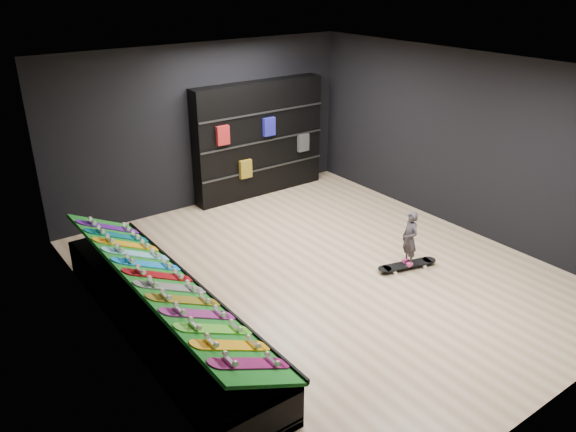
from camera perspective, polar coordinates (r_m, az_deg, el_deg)
floor at (r=8.44m, az=3.56°, el=-5.84°), size 6.00×7.00×0.01m
ceiling at (r=7.42m, az=4.16°, el=14.68°), size 6.00×7.00×0.01m
wall_back at (r=10.60m, az=-8.50°, el=9.01°), size 6.00×0.02×3.00m
wall_front at (r=5.84m, az=26.51°, el=-6.27°), size 6.00×0.02×3.00m
wall_left at (r=6.44m, az=-17.15°, el=-1.87°), size 0.02×7.00×3.00m
wall_right at (r=9.92m, az=17.39°, el=7.14°), size 0.02×7.00×3.00m
display_rack at (r=7.18m, az=-12.54°, el=-9.97°), size 0.90×4.50×0.50m
turf_ramp at (r=6.95m, az=-12.50°, el=-6.69°), size 0.92×4.50×0.46m
back_shelving at (r=11.08m, az=-2.96°, el=7.82°), size 2.78×0.32×2.23m
floor_skateboard at (r=8.71m, az=12.00°, el=-5.04°), size 1.00×0.47×0.09m
child at (r=8.57m, az=12.17°, el=-3.26°), size 0.18×0.22×0.51m
display_board_0 at (r=5.53m, az=-3.87°, el=-14.72°), size 0.93×0.22×0.50m
display_board_1 at (r=5.77m, az=-5.78°, el=-12.95°), size 0.93×0.22×0.50m
display_board_2 at (r=6.02m, az=-7.50°, el=-11.30°), size 0.93×0.22×0.50m
display_board_3 at (r=6.27m, az=-9.07°, el=-9.79°), size 0.93×0.22×0.50m
display_board_4 at (r=6.54m, az=-10.50°, el=-8.38°), size 0.93×0.22×0.50m
display_board_5 at (r=6.81m, az=-11.81°, el=-7.08°), size 0.93×0.22×0.50m
display_board_6 at (r=7.09m, az=-13.01°, el=-5.88°), size 0.93×0.22×0.50m
display_board_7 at (r=7.37m, az=-14.12°, el=-4.77°), size 0.93×0.22×0.50m
display_board_8 at (r=7.66m, az=-15.14°, el=-3.74°), size 0.93×0.22×0.50m
display_board_9 at (r=7.95m, az=-16.08°, el=-2.78°), size 0.93×0.22×0.50m
display_board_10 at (r=8.25m, az=-16.95°, el=-1.89°), size 0.93×0.22×0.50m
display_board_11 at (r=8.55m, az=-17.77°, el=-1.07°), size 0.93×0.22×0.50m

